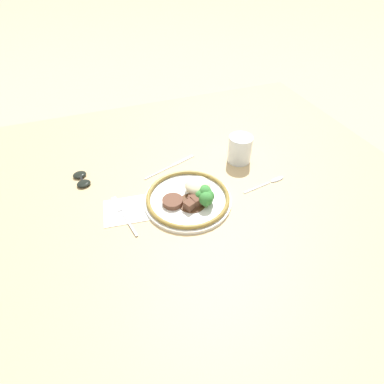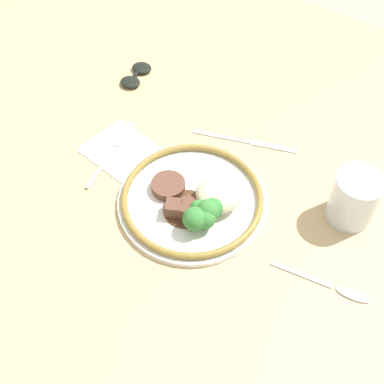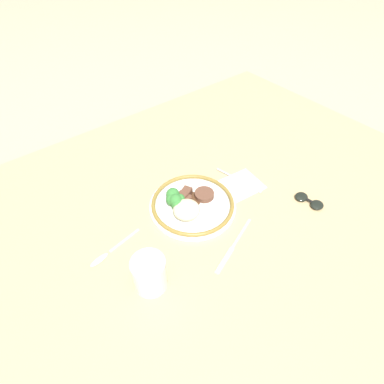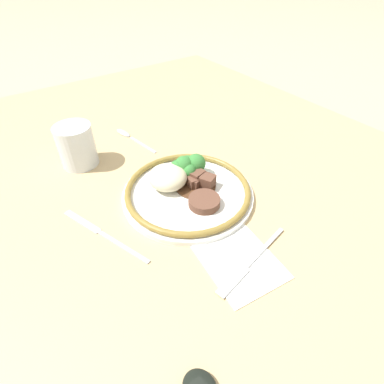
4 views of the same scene
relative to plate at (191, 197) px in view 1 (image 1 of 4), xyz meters
The scene contains 9 objects.
ground_plane 0.09m from the plate, 134.02° to the left, with size 8.00×8.00×0.00m, color tan.
dining_table 0.08m from the plate, 134.02° to the left, with size 1.59×1.25×0.04m.
napkin 0.19m from the plate, behind, with size 0.14×0.12×0.00m.
plate is the anchor object (origin of this frame).
juice_glass 0.27m from the plate, 30.86° to the left, with size 0.08×0.08×0.09m.
fork 0.21m from the plate, behind, with size 0.05×0.18×0.00m.
knife 0.18m from the plate, 90.97° to the left, with size 0.20×0.08×0.00m.
spoon 0.28m from the plate, ahead, with size 0.16×0.04×0.01m.
sunglasses 0.37m from the plate, 144.80° to the left, with size 0.06×0.09×0.01m.
Camera 1 is at (-0.17, -0.66, 0.66)m, focal length 28.00 mm.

